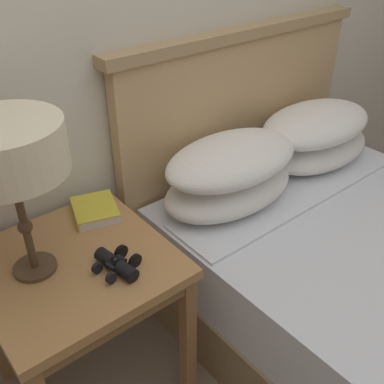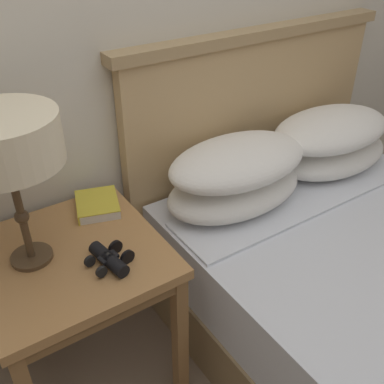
# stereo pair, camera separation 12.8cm
# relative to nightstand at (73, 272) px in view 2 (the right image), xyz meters

# --- Properties ---
(nightstand) EXTENTS (0.58, 0.58, 0.64)m
(nightstand) POSITION_rel_nightstand_xyz_m (0.00, 0.00, 0.00)
(nightstand) COLOR #AD7A47
(nightstand) RESTS_ON ground_plane
(bed) EXTENTS (1.34, 1.81, 1.15)m
(bed) POSITION_rel_nightstand_xyz_m (0.98, -0.50, -0.22)
(bed) COLOR olive
(bed) RESTS_ON ground_plane
(table_lamp) EXTENTS (0.32, 0.32, 0.49)m
(table_lamp) POSITION_rel_nightstand_xyz_m (-0.11, 0.04, 0.49)
(table_lamp) COLOR #4C3823
(table_lamp) RESTS_ON nightstand
(book_on_nightstand) EXTENTS (0.20, 0.22, 0.04)m
(book_on_nightstand) POSITION_rel_nightstand_xyz_m (0.17, 0.18, 0.10)
(book_on_nightstand) COLOR silver
(book_on_nightstand) RESTS_ON nightstand
(binoculars_pair) EXTENTS (0.15, 0.16, 0.05)m
(binoculars_pair) POSITION_rel_nightstand_xyz_m (0.09, -0.12, 0.11)
(binoculars_pair) COLOR black
(binoculars_pair) RESTS_ON nightstand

